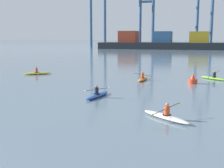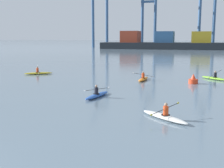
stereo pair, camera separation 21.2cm
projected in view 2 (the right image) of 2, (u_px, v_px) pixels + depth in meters
name	position (u px, v px, depth m)	size (l,w,h in m)	color
container_barge	(164.00, 43.00, 111.29)	(48.26, 11.81, 6.87)	#1E2328
gantry_crane_west	(100.00, 8.00, 126.48)	(7.65, 16.97, 32.45)	#335684
gantry_crane_west_mid	(149.00, 10.00, 123.54)	(6.76, 19.95, 32.16)	#335684
gantry_crane_east_mid	(208.00, 3.00, 114.72)	(6.76, 18.29, 38.87)	#335684
channel_buoy	(193.00, 80.00, 28.66)	(0.90, 0.90, 1.00)	red
kayak_white	(164.00, 116.00, 16.25)	(3.03, 2.59, 0.95)	silver
kayak_orange	(143.00, 79.00, 30.85)	(2.27, 3.43, 0.95)	orange
kayak_blue	(97.00, 95.00, 22.26)	(2.23, 3.45, 0.95)	#2856B2
kayak_lime	(214.00, 78.00, 31.46)	(2.89, 2.77, 1.07)	#7ABC2D
kayak_yellow	(38.00, 73.00, 35.84)	(3.17, 2.37, 1.06)	yellow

